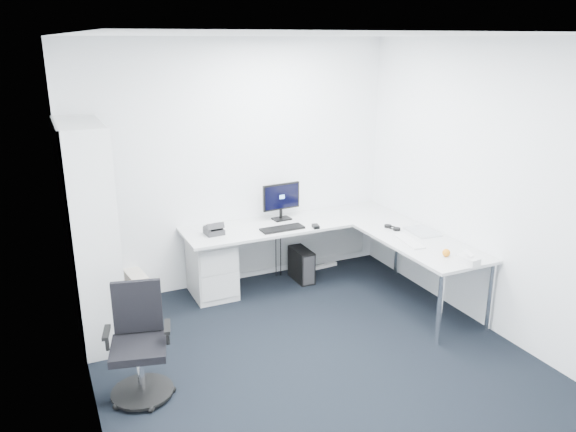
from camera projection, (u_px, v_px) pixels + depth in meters
name	position (u px, v px, depth m)	size (l,w,h in m)	color
ground	(324.00, 371.00, 4.73)	(4.20, 4.20, 0.00)	black
ceiling	(331.00, 35.00, 3.91)	(4.20, 4.20, 0.00)	white
wall_back	(236.00, 165.00, 6.14)	(3.60, 0.02, 2.70)	white
wall_front	(552.00, 350.00, 2.50)	(3.60, 0.02, 2.70)	white
wall_left	(81.00, 255.00, 3.61)	(0.02, 4.20, 2.70)	white
wall_right	(503.00, 193.00, 5.04)	(0.02, 4.20, 2.70)	white
l_desk	(308.00, 263.00, 6.05)	(2.49, 1.40, 0.73)	#B7B9B9
drawer_pedestal	(212.00, 266.00, 6.05)	(0.44, 0.55, 0.67)	#B7B9B9
bookshelf	(90.00, 233.00, 5.04)	(0.39, 1.01, 2.01)	silver
task_chair	(138.00, 345.00, 4.26)	(0.50, 0.50, 0.90)	black
black_pc_tower	(301.00, 265.00, 6.46)	(0.17, 0.38, 0.37)	black
beige_pc_tower	(137.00, 289.00, 5.87)	(0.17, 0.37, 0.35)	beige
power_strip	(325.00, 266.00, 6.87)	(0.33, 0.06, 0.04)	silver
monitor	(282.00, 201.00, 6.26)	(0.45, 0.14, 0.43)	black
black_keyboard	(282.00, 229.00, 5.99)	(0.47, 0.17, 0.02)	black
mouse	(316.00, 226.00, 6.04)	(0.06, 0.11, 0.03)	black
desk_phone	(214.00, 228.00, 5.84)	(0.18, 0.18, 0.13)	#2A2A2C
laptop	(423.00, 220.00, 5.86)	(0.38, 0.37, 0.27)	silver
white_keyboard	(409.00, 241.00, 5.63)	(0.13, 0.45, 0.01)	silver
headphones	(392.00, 227.00, 6.01)	(0.12, 0.18, 0.05)	black
orange_fruit	(446.00, 253.00, 5.24)	(0.07, 0.07, 0.07)	orange
tissue_box	(468.00, 260.00, 5.07)	(0.11, 0.21, 0.07)	silver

